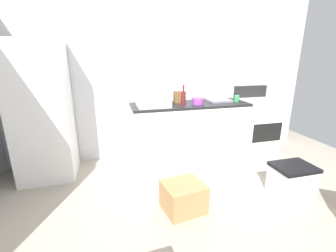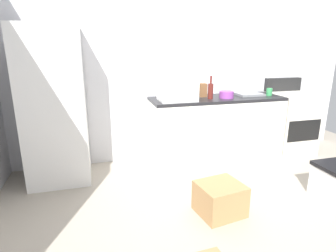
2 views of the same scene
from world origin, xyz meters
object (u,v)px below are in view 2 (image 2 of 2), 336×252
(microwave, at_px, (177,90))
(mixing_bowl, at_px, (226,95))
(coffee_mug, at_px, (269,92))
(refrigerator, at_px, (55,107))
(wine_bottle, at_px, (211,91))
(stove_oven, at_px, (290,122))
(cardboard_box_medium, at_px, (220,199))
(knife_block, at_px, (202,90))

(microwave, relative_size, mixing_bowl, 2.42)
(coffee_mug, relative_size, mixing_bowl, 0.53)
(refrigerator, bearing_deg, wine_bottle, -1.24)
(stove_oven, height_order, cardboard_box_medium, stove_oven)
(microwave, xyz_separation_m, knife_block, (0.42, 0.18, -0.05))
(wine_bottle, relative_size, cardboard_box_medium, 0.73)
(mixing_bowl, distance_m, cardboard_box_medium, 1.55)
(microwave, relative_size, wine_bottle, 1.53)
(wine_bottle, bearing_deg, mixing_bowl, 2.71)
(wine_bottle, relative_size, knife_block, 1.67)
(wine_bottle, bearing_deg, microwave, 179.57)
(knife_block, bearing_deg, refrigerator, -175.59)
(coffee_mug, height_order, cardboard_box_medium, coffee_mug)
(coffee_mug, xyz_separation_m, mixing_bowl, (-0.67, -0.02, -0.00))
(cardboard_box_medium, bearing_deg, mixing_bowl, 62.54)
(refrigerator, height_order, mixing_bowl, refrigerator)
(stove_oven, relative_size, coffee_mug, 11.00)
(knife_block, height_order, mixing_bowl, knife_block)
(refrigerator, height_order, coffee_mug, refrigerator)
(stove_oven, height_order, coffee_mug, stove_oven)
(stove_oven, bearing_deg, knife_block, 176.32)
(refrigerator, xyz_separation_m, knife_block, (1.88, 0.14, 0.10))
(cardboard_box_medium, bearing_deg, stove_oven, 36.08)
(microwave, height_order, knife_block, microwave)
(refrigerator, distance_m, stove_oven, 3.30)
(microwave, distance_m, mixing_bowl, 0.69)
(refrigerator, relative_size, microwave, 3.89)
(stove_oven, height_order, microwave, microwave)
(coffee_mug, distance_m, cardboard_box_medium, 1.92)
(stove_oven, distance_m, cardboard_box_medium, 2.17)
(microwave, xyz_separation_m, wine_bottle, (0.45, -0.00, -0.03))
(wine_bottle, xyz_separation_m, knife_block, (-0.04, 0.19, -0.02))
(wine_bottle, bearing_deg, stove_oven, 4.07)
(refrigerator, distance_m, knife_block, 1.88)
(wine_bottle, bearing_deg, coffee_mug, 1.98)
(microwave, xyz_separation_m, coffee_mug, (1.36, 0.03, -0.09))
(knife_block, xyz_separation_m, mixing_bowl, (0.27, -0.17, -0.04))
(mixing_bowl, bearing_deg, wine_bottle, -177.29)
(stove_oven, height_order, wine_bottle, wine_bottle)
(knife_block, bearing_deg, stove_oven, -3.68)
(refrigerator, distance_m, mixing_bowl, 2.15)
(microwave, xyz_separation_m, mixing_bowl, (0.69, 0.01, -0.09))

